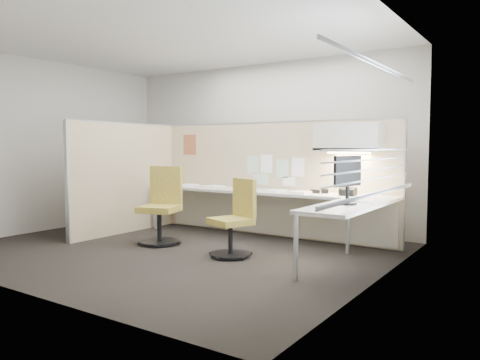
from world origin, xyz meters
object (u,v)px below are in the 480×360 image
Objects in this scene: monitor at (348,177)px; phone at (348,192)px; chair_left at (162,208)px; desk at (276,201)px; chair_right at (235,221)px.

monitor reaches higher than phone.
chair_left is at bearing 103.88° from monitor.
chair_left is 2.62m from phone.
desk is 1.65m from monitor.
phone is at bearing 31.73° from monitor.
monitor is at bearing -70.73° from phone.
monitor is 1.05m from phone.
monitor reaches higher than chair_right.
chair_left is 1.99× the size of monitor.
chair_right is 1.53m from monitor.
phone is at bearing 68.64° from chair_right.
phone is at bearing 6.13° from chair_left.
monitor is 2.57× the size of phone.
phone reaches higher than desk.
desk is 4.15× the size of chair_right.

